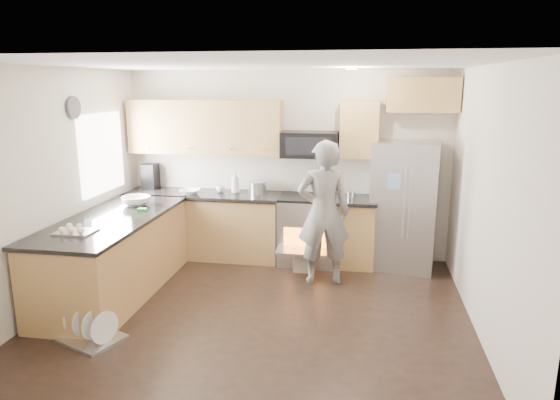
% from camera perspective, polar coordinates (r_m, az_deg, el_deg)
% --- Properties ---
extents(ground, '(4.50, 4.50, 0.00)m').
position_cam_1_polar(ground, '(5.54, -2.64, -12.76)').
color(ground, black).
rests_on(ground, ground).
extents(room_shell, '(4.54, 4.04, 2.62)m').
position_cam_1_polar(room_shell, '(5.06, -3.21, 4.68)').
color(room_shell, beige).
rests_on(room_shell, ground).
extents(back_cabinet_run, '(4.45, 0.64, 2.50)m').
position_cam_1_polar(back_cabinet_run, '(6.97, -4.38, 1.09)').
color(back_cabinet_run, '#9D6F3F').
rests_on(back_cabinet_run, ground).
extents(peninsula, '(0.96, 2.36, 1.04)m').
position_cam_1_polar(peninsula, '(6.16, -18.37, -6.03)').
color(peninsula, '#9D6F3F').
rests_on(peninsula, ground).
extents(stove_range, '(0.76, 0.97, 1.79)m').
position_cam_1_polar(stove_range, '(6.82, 3.21, -1.65)').
color(stove_range, '#B7B7BC').
rests_on(stove_range, ground).
extents(refrigerator, '(0.93, 0.78, 1.69)m').
position_cam_1_polar(refrigerator, '(6.76, 14.01, -0.66)').
color(refrigerator, '#B7B7BC').
rests_on(refrigerator, ground).
extents(person, '(0.72, 0.54, 1.78)m').
position_cam_1_polar(person, '(6.06, 5.01, -1.49)').
color(person, gray).
rests_on(person, ground).
extents(dish_rack, '(0.68, 0.62, 0.34)m').
position_cam_1_polar(dish_rack, '(5.29, -20.74, -13.88)').
color(dish_rack, '#B7B7BC').
rests_on(dish_rack, ground).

